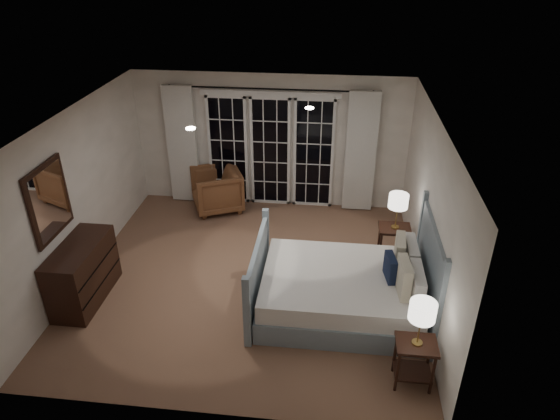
# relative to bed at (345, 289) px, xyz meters

# --- Properties ---
(floor) EXTENTS (5.00, 5.00, 0.00)m
(floor) POSITION_rel_bed_xyz_m (-1.41, 0.58, -0.34)
(floor) COLOR brown
(floor) RESTS_ON ground
(ceiling) EXTENTS (5.00, 5.00, 0.00)m
(ceiling) POSITION_rel_bed_xyz_m (-1.41, 0.58, 2.16)
(ceiling) COLOR silver
(ceiling) RESTS_ON wall_back
(wall_left) EXTENTS (0.02, 5.00, 2.50)m
(wall_left) POSITION_rel_bed_xyz_m (-3.91, 0.58, 0.91)
(wall_left) COLOR white
(wall_left) RESTS_ON floor
(wall_right) EXTENTS (0.02, 5.00, 2.50)m
(wall_right) POSITION_rel_bed_xyz_m (1.09, 0.58, 0.91)
(wall_right) COLOR white
(wall_right) RESTS_ON floor
(wall_back) EXTENTS (5.00, 0.02, 2.50)m
(wall_back) POSITION_rel_bed_xyz_m (-1.41, 3.08, 0.91)
(wall_back) COLOR white
(wall_back) RESTS_ON floor
(wall_front) EXTENTS (5.00, 0.02, 2.50)m
(wall_front) POSITION_rel_bed_xyz_m (-1.41, -1.92, 0.91)
(wall_front) COLOR white
(wall_front) RESTS_ON floor
(french_doors) EXTENTS (2.50, 0.04, 2.20)m
(french_doors) POSITION_rel_bed_xyz_m (-1.41, 3.04, 0.75)
(french_doors) COLOR black
(french_doors) RESTS_ON wall_back
(curtain_rod) EXTENTS (3.50, 0.03, 0.03)m
(curtain_rod) POSITION_rel_bed_xyz_m (-1.41, 2.98, 1.91)
(curtain_rod) COLOR black
(curtain_rod) RESTS_ON wall_back
(curtain_left) EXTENTS (0.55, 0.10, 2.25)m
(curtain_left) POSITION_rel_bed_xyz_m (-3.06, 2.96, 0.81)
(curtain_left) COLOR silver
(curtain_left) RESTS_ON curtain_rod
(curtain_right) EXTENTS (0.55, 0.10, 2.25)m
(curtain_right) POSITION_rel_bed_xyz_m (0.24, 2.96, 0.81)
(curtain_right) COLOR silver
(curtain_right) RESTS_ON curtain_rod
(downlight_a) EXTENTS (0.12, 0.12, 0.01)m
(downlight_a) POSITION_rel_bed_xyz_m (-0.61, 1.18, 2.15)
(downlight_a) COLOR white
(downlight_a) RESTS_ON ceiling
(downlight_b) EXTENTS (0.12, 0.12, 0.01)m
(downlight_b) POSITION_rel_bed_xyz_m (-2.01, 0.18, 2.15)
(downlight_b) COLOR white
(downlight_b) RESTS_ON ceiling
(bed) EXTENTS (2.33, 1.68, 1.36)m
(bed) POSITION_rel_bed_xyz_m (0.00, 0.00, 0.00)
(bed) COLOR gray
(bed) RESTS_ON floor
(nightstand_left) EXTENTS (0.46, 0.37, 0.60)m
(nightstand_left) POSITION_rel_bed_xyz_m (0.78, -1.22, 0.05)
(nightstand_left) COLOR black
(nightstand_left) RESTS_ON floor
(nightstand_right) EXTENTS (0.49, 0.39, 0.63)m
(nightstand_right) POSITION_rel_bed_xyz_m (0.75, 1.25, 0.08)
(nightstand_right) COLOR black
(nightstand_right) RESTS_ON floor
(lamp_left) EXTENTS (0.29, 0.29, 0.57)m
(lamp_left) POSITION_rel_bed_xyz_m (0.78, -1.22, 0.71)
(lamp_left) COLOR tan
(lamp_left) RESTS_ON nightstand_left
(lamp_right) EXTENTS (0.29, 0.29, 0.57)m
(lamp_right) POSITION_rel_bed_xyz_m (0.75, 1.25, 0.75)
(lamp_right) COLOR tan
(lamp_right) RESTS_ON nightstand_right
(armchair) EXTENTS (1.14, 1.13, 0.80)m
(armchair) POSITION_rel_bed_xyz_m (-2.39, 2.68, 0.06)
(armchair) COLOR brown
(armchair) RESTS_ON floor
(dresser) EXTENTS (0.52, 1.23, 0.87)m
(dresser) POSITION_rel_bed_xyz_m (-3.64, -0.17, 0.10)
(dresser) COLOR black
(dresser) RESTS_ON floor
(mirror) EXTENTS (0.05, 0.85, 1.00)m
(mirror) POSITION_rel_bed_xyz_m (-3.88, -0.17, 1.21)
(mirror) COLOR black
(mirror) RESTS_ON wall_left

